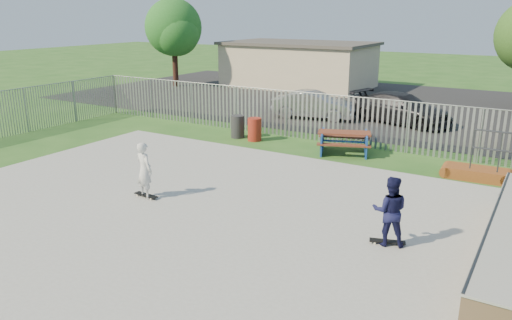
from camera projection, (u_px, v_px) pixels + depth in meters
The scene contains 16 objects.
ground at pixel (184, 210), 13.70m from camera, with size 120.00×120.00×0.00m, color #295A1E.
concrete_slab at pixel (184, 208), 13.68m from camera, with size 15.00×12.00×0.15m, color #9D9C97.
fence at pixel (293, 144), 16.68m from camera, with size 26.04×16.02×2.00m.
picnic_table at pixel (344, 142), 19.15m from camera, with size 2.44×2.23×0.84m.
funbox at pixel (476, 173), 16.25m from camera, with size 1.87×1.02×0.36m.
trash_bin_red at pixel (255, 129), 21.01m from camera, with size 0.58×0.58×0.97m, color maroon.
trash_bin_grey at pixel (238, 127), 21.52m from camera, with size 0.58×0.58×0.97m, color #29292C.
parking_lot at pixel (390, 105), 29.28m from camera, with size 40.00×18.00×0.02m, color black.
car_silver at pixel (314, 105), 25.30m from camera, with size 1.46×4.18×1.38m, color #9E9DA2.
car_dark at pixel (401, 109), 24.17m from camera, with size 2.03×4.99×1.45m, color black.
building at pixel (299, 64), 36.08m from camera, with size 10.40×6.40×3.20m.
tree_left at pixel (174, 28), 35.46m from camera, with size 4.04×4.04×6.23m.
skateboard_a at pixel (387, 242), 11.36m from camera, with size 0.82×0.44×0.08m.
skateboard_b at pixel (146, 196), 14.23m from camera, with size 0.81×0.25×0.08m.
skater_navy at pixel (390, 211), 11.14m from camera, with size 0.79×0.61×1.62m, color #13143B.
skater_white at pixel (144, 170), 14.02m from camera, with size 0.59×0.39×1.62m, color silver.
Camera 1 is at (8.29, -9.88, 5.22)m, focal length 35.00 mm.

